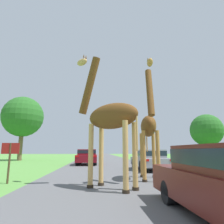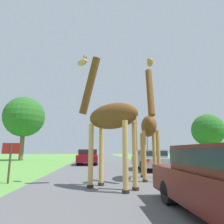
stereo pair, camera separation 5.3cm
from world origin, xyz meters
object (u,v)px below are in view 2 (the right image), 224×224
object	(u,v)px
tree_right_cluster	(208,130)
sign_post	(10,155)
car_queue_left	(88,156)
tree_far_right	(24,117)
giraffe_near_road	(109,117)
car_queue_right	(151,159)
giraffe_companion	(149,126)

from	to	relation	value
tree_right_cluster	sign_post	distance (m)	29.97
car_queue_left	tree_right_cluster	world-z (taller)	tree_right_cluster
tree_far_right	giraffe_near_road	bearing A→B (deg)	-63.01
giraffe_near_road	car_queue_right	size ratio (longest dim) A/B	1.27
car_queue_right	tree_right_cluster	distance (m)	21.51
sign_post	giraffe_companion	bearing A→B (deg)	5.38
giraffe_companion	tree_right_cluster	world-z (taller)	tree_right_cluster
sign_post	car_queue_right	bearing A→B (deg)	35.52
giraffe_near_road	sign_post	world-z (taller)	giraffe_near_road
giraffe_near_road	tree_far_right	distance (m)	23.28
car_queue_left	sign_post	xyz separation A→B (m)	(-2.66, -10.84, 0.37)
giraffe_companion	sign_post	size ratio (longest dim) A/B	3.28
giraffe_near_road	sign_post	distance (m)	4.37
car_queue_left	giraffe_near_road	bearing A→B (deg)	-84.07
giraffe_near_road	car_queue_right	world-z (taller)	giraffe_near_road
sign_post	tree_right_cluster	bearing A→B (deg)	45.80
car_queue_right	sign_post	xyz separation A→B (m)	(-7.16, -5.11, 0.39)
car_queue_right	sign_post	size ratio (longest dim) A/B	2.65
giraffe_near_road	sign_post	size ratio (longest dim) A/B	3.38
giraffe_near_road	tree_right_cluster	size ratio (longest dim) A/B	0.78
tree_far_right	sign_post	bearing A→B (deg)	-71.21
car_queue_left	tree_right_cluster	bearing A→B (deg)	30.15
tree_right_cluster	sign_post	size ratio (longest dim) A/B	4.34
giraffe_companion	car_queue_left	world-z (taller)	giraffe_companion
car_queue_left	tree_far_right	world-z (taller)	tree_far_right
car_queue_left	tree_far_right	xyz separation A→B (m)	(-9.19, 8.36, 5.07)
tree_right_cluster	sign_post	bearing A→B (deg)	-134.20
giraffe_companion	tree_far_right	xyz separation A→B (m)	(-12.46, 18.64, 3.41)
car_queue_right	car_queue_left	world-z (taller)	car_queue_left
car_queue_right	tree_far_right	bearing A→B (deg)	134.20
giraffe_companion	sign_post	bearing A→B (deg)	14.77
sign_post	tree_far_right	bearing A→B (deg)	108.79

